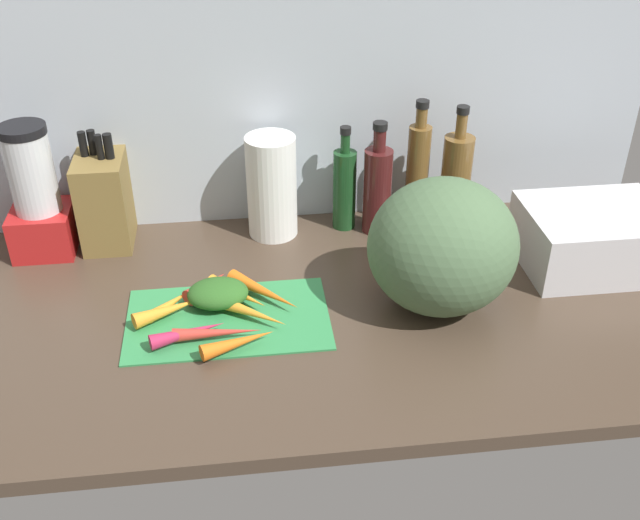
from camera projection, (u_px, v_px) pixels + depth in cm
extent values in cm
cube|color=#47382B|center=(301.00, 311.00, 150.48)|extent=(170.00, 80.00, 3.00)
cube|color=#ADB7C1|center=(282.00, 95.00, 165.81)|extent=(170.00, 3.00, 60.00)
cube|color=#338C4C|center=(228.00, 318.00, 145.16)|extent=(39.40, 23.79, 0.80)
cone|color=orange|center=(171.00, 304.00, 146.56)|extent=(9.86, 10.27, 2.39)
cone|color=#B2264C|center=(188.00, 333.00, 138.22)|extent=(14.49, 7.24, 2.98)
cone|color=red|center=(217.00, 333.00, 138.50)|extent=(16.60, 2.99, 2.66)
cone|color=orange|center=(168.00, 310.00, 144.07)|extent=(13.97, 8.87, 3.17)
cone|color=orange|center=(238.00, 293.00, 149.00)|extent=(12.60, 12.21, 2.97)
cone|color=orange|center=(264.00, 292.00, 149.39)|extent=(14.71, 14.79, 3.15)
cone|color=orange|center=(249.00, 312.00, 143.77)|extent=(15.36, 12.36, 3.01)
cone|color=red|center=(207.00, 286.00, 150.88)|extent=(9.82, 10.37, 3.46)
cone|color=orange|center=(238.00, 342.00, 135.77)|extent=(14.34, 7.74, 3.10)
ellipsoid|color=#2D6023|center=(218.00, 293.00, 147.13)|extent=(12.11, 9.31, 5.12)
ellipsoid|color=#4C6B47|center=(443.00, 247.00, 142.63)|extent=(29.07, 27.59, 26.97)
cube|color=olive|center=(105.00, 201.00, 165.25)|extent=(10.58, 15.05, 20.65)
cylinder|color=black|center=(83.00, 144.00, 159.24)|extent=(1.74, 1.74, 5.50)
cylinder|color=black|center=(92.00, 142.00, 160.00)|extent=(1.79, 1.79, 5.50)
cylinder|color=black|center=(99.00, 147.00, 157.92)|extent=(1.51, 1.51, 5.50)
cylinder|color=black|center=(108.00, 146.00, 158.28)|extent=(1.98, 1.98, 5.50)
cube|color=red|center=(44.00, 230.00, 164.87)|extent=(13.02, 13.02, 10.12)
cylinder|color=silver|center=(31.00, 173.00, 157.41)|extent=(9.77, 9.77, 17.68)
cylinder|color=black|center=(21.00, 130.00, 152.18)|extent=(9.96, 9.96, 1.80)
cylinder|color=white|center=(272.00, 187.00, 167.63)|extent=(11.28, 11.28, 23.80)
cylinder|color=#19421E|center=(344.00, 190.00, 171.48)|extent=(5.35, 5.35, 18.93)
cylinder|color=#19421E|center=(345.00, 143.00, 165.21)|extent=(2.15, 2.15, 4.43)
cylinder|color=black|center=(346.00, 130.00, 163.59)|extent=(2.48, 2.48, 1.60)
cylinder|color=#471919|center=(377.00, 191.00, 169.61)|extent=(6.50, 6.50, 20.11)
cylinder|color=#471919|center=(380.00, 140.00, 162.86)|extent=(2.83, 2.83, 5.05)
cylinder|color=black|center=(380.00, 126.00, 161.07)|extent=(3.26, 3.26, 1.60)
cylinder|color=brown|center=(417.00, 177.00, 170.69)|extent=(5.17, 5.17, 24.58)
cylinder|color=brown|center=(422.00, 117.00, 162.88)|extent=(2.56, 2.56, 4.54)
cylinder|color=black|center=(423.00, 104.00, 161.23)|extent=(2.94, 2.94, 1.60)
cylinder|color=brown|center=(455.00, 184.00, 169.70)|extent=(6.85, 6.85, 22.85)
cylinder|color=brown|center=(461.00, 126.00, 162.07)|extent=(2.46, 2.46, 5.60)
cylinder|color=black|center=(463.00, 110.00, 160.13)|extent=(2.83, 2.83, 1.60)
cube|color=silver|center=(593.00, 238.00, 159.26)|extent=(29.48, 23.18, 12.90)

